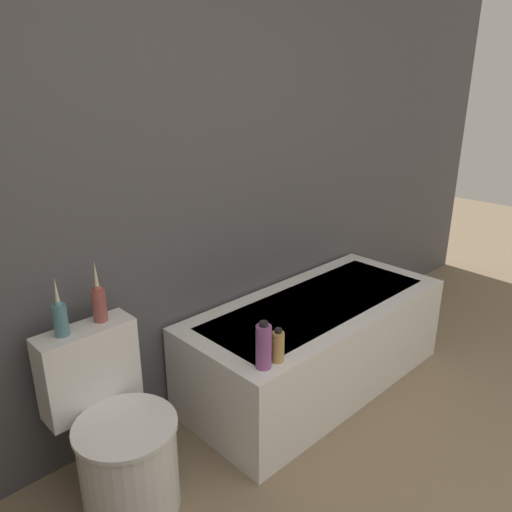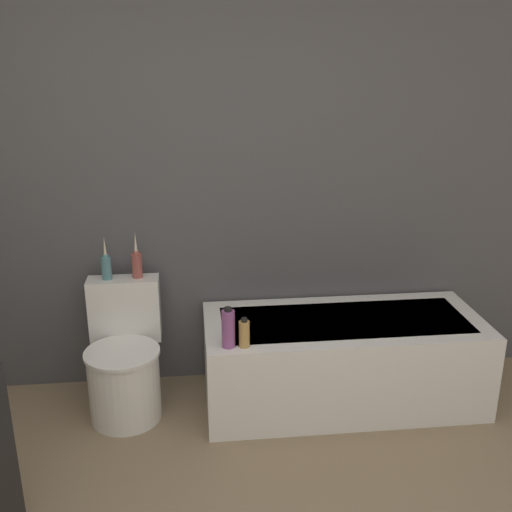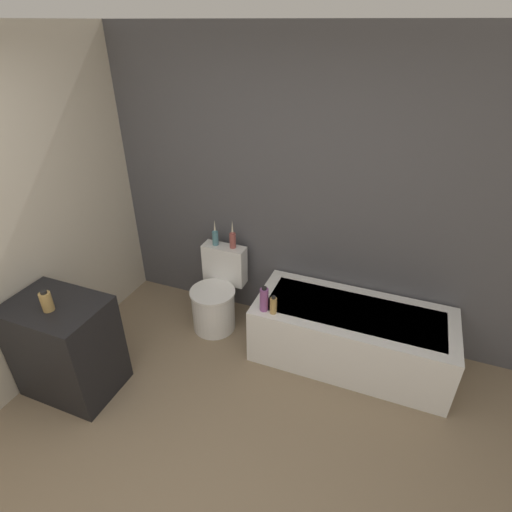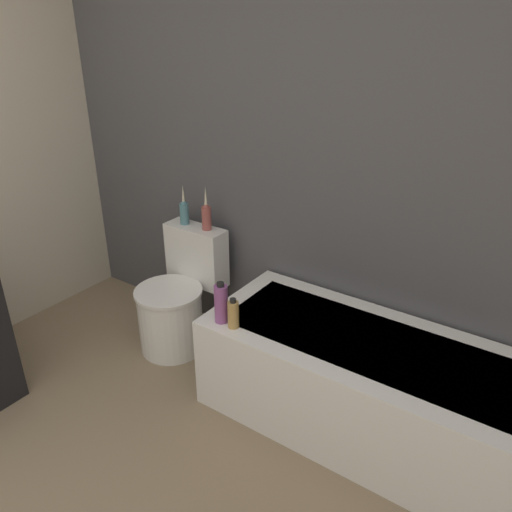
{
  "view_description": "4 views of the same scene",
  "coord_description": "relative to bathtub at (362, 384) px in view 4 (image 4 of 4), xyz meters",
  "views": [
    {
      "loc": [
        -1.3,
        0.21,
        1.76
      ],
      "look_at": [
        0.17,
        1.74,
        0.98
      ],
      "focal_mm": 35.0,
      "sensor_mm": 36.0,
      "label": 1
    },
    {
      "loc": [
        -0.12,
        -1.29,
        2.01
      ],
      "look_at": [
        0.22,
        1.74,
        0.97
      ],
      "focal_mm": 42.0,
      "sensor_mm": 36.0,
      "label": 2
    },
    {
      "loc": [
        0.95,
        -0.88,
        2.59
      ],
      "look_at": [
        -0.03,
        1.6,
        1.01
      ],
      "focal_mm": 28.0,
      "sensor_mm": 36.0,
      "label": 3
    },
    {
      "loc": [
        1.44,
        -0.13,
        1.95
      ],
      "look_at": [
        0.2,
        1.66,
        0.91
      ],
      "focal_mm": 35.0,
      "sensor_mm": 36.0,
      "label": 4
    }
  ],
  "objects": [
    {
      "name": "wall_back_tiled",
      "position": [
        -0.75,
        0.4,
        1.03
      ],
      "size": [
        6.4,
        0.06,
        2.6
      ],
      "color": "#4C4C51",
      "rests_on": "ground_plane"
    },
    {
      "name": "bathtub",
      "position": [
        0.0,
        0.0,
        0.0
      ],
      "size": [
        1.63,
        0.71,
        0.53
      ],
      "color": "white",
      "rests_on": "ground"
    },
    {
      "name": "toilet",
      "position": [
        -1.28,
        0.02,
        0.04
      ],
      "size": [
        0.42,
        0.57,
        0.75
      ],
      "color": "white",
      "rests_on": "ground"
    },
    {
      "name": "vase_gold",
      "position": [
        -1.37,
        0.23,
        0.57
      ],
      "size": [
        0.06,
        0.06,
        0.26
      ],
      "color": "teal",
      "rests_on": "toilet"
    },
    {
      "name": "vase_silver",
      "position": [
        -1.2,
        0.24,
        0.58
      ],
      "size": [
        0.06,
        0.06,
        0.28
      ],
      "color": "#994C47",
      "rests_on": "toilet"
    },
    {
      "name": "shampoo_bottle_tall",
      "position": [
        -0.7,
        -0.26,
        0.37
      ],
      "size": [
        0.07,
        0.07,
        0.23
      ],
      "color": "#8C4C8C",
      "rests_on": "bathtub"
    },
    {
      "name": "shampoo_bottle_short",
      "position": [
        -0.61,
        -0.27,
        0.34
      ],
      "size": [
        0.06,
        0.06,
        0.16
      ],
      "color": "tan",
      "rests_on": "bathtub"
    }
  ]
}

